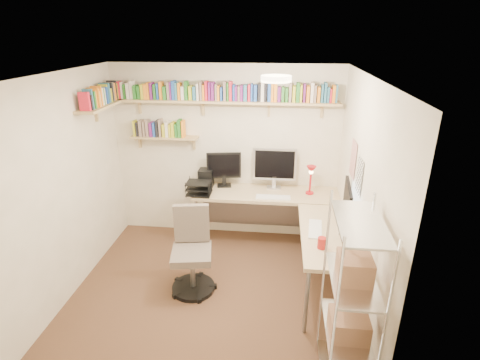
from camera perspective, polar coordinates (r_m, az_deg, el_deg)
name	(u,v)px	position (r m, az deg, el deg)	size (l,w,h in m)	color
ground	(209,293)	(4.65, -4.72, -16.78)	(3.20, 3.20, 0.00)	#47321E
room_shell	(205,171)	(3.88, -5.35, 1.40)	(3.24, 3.04, 2.52)	beige
wall_shelves	(192,101)	(5.07, -7.27, 11.80)	(3.12, 1.09, 0.80)	tan
corner_desk	(273,201)	(4.96, 5.01, -3.22)	(2.16, 2.10, 1.40)	#CAB083
office_chair	(192,256)	(4.52, -7.29, -11.40)	(0.54, 0.54, 1.02)	black
wire_rack	(350,302)	(3.20, 16.48, -17.39)	(0.37, 0.74, 1.70)	silver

